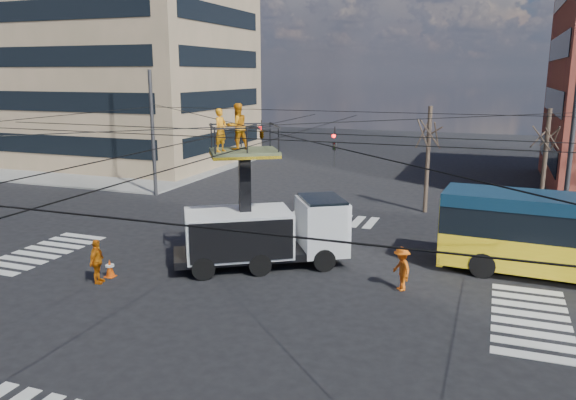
{
  "coord_description": "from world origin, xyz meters",
  "views": [
    {
      "loc": [
        8.49,
        -18.49,
        7.74
      ],
      "look_at": [
        0.6,
        2.78,
        2.62
      ],
      "focal_mm": 35.0,
      "sensor_mm": 36.0,
      "label": 1
    }
  ],
  "objects_px": {
    "utility_truck": "(265,215)",
    "traffic_cone": "(110,268)",
    "worker_ground": "(97,262)",
    "flagger": "(401,269)"
  },
  "relations": [
    {
      "from": "traffic_cone",
      "to": "worker_ground",
      "type": "relative_size",
      "value": 0.42
    },
    {
      "from": "worker_ground",
      "to": "flagger",
      "type": "relative_size",
      "value": 1.04
    },
    {
      "from": "utility_truck",
      "to": "flagger",
      "type": "relative_size",
      "value": 4.37
    },
    {
      "from": "traffic_cone",
      "to": "worker_ground",
      "type": "xyz_separation_m",
      "value": [
        -0.0,
        -0.71,
        0.5
      ]
    },
    {
      "from": "utility_truck",
      "to": "flagger",
      "type": "xyz_separation_m",
      "value": [
        5.71,
        -0.82,
        -1.3
      ]
    },
    {
      "from": "worker_ground",
      "to": "traffic_cone",
      "type": "bearing_deg",
      "value": -13.92
    },
    {
      "from": "utility_truck",
      "to": "flagger",
      "type": "height_order",
      "value": "utility_truck"
    },
    {
      "from": "utility_truck",
      "to": "worker_ground",
      "type": "relative_size",
      "value": 4.21
    },
    {
      "from": "utility_truck",
      "to": "traffic_cone",
      "type": "height_order",
      "value": "utility_truck"
    },
    {
      "from": "utility_truck",
      "to": "traffic_cone",
      "type": "bearing_deg",
      "value": -178.61
    }
  ]
}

